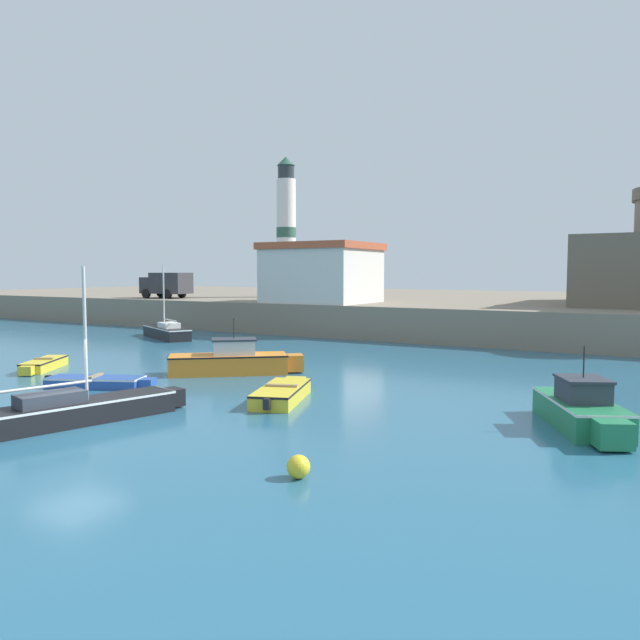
{
  "coord_description": "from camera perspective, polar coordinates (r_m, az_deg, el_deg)",
  "views": [
    {
      "loc": [
        15.34,
        -11.9,
        4.5
      ],
      "look_at": [
        -1.14,
        16.11,
        2.0
      ],
      "focal_mm": 35.0,
      "sensor_mm": 36.0,
      "label": 1
    }
  ],
  "objects": [
    {
      "name": "dinghy_blue_5",
      "position": [
        25.98,
        -19.64,
        -5.31
      ],
      "size": [
        4.24,
        2.62,
        0.49
      ],
      "color": "#284C9E",
      "rests_on": "ground"
    },
    {
      "name": "sailboat_black_2",
      "position": [
        20.05,
        -21.56,
        -7.64
      ],
      "size": [
        2.89,
        6.82,
        4.67
      ],
      "color": "black",
      "rests_on": "ground"
    },
    {
      "name": "sailboat_black_0",
      "position": [
        43.76,
        -13.91,
        -1.02
      ],
      "size": [
        6.12,
        3.88,
        4.96
      ],
      "color": "black",
      "rests_on": "ground"
    },
    {
      "name": "truck_on_quay",
      "position": [
        55.76,
        -13.87,
        3.21
      ],
      "size": [
        4.43,
        2.41,
        2.2
      ],
      "color": "#333338",
      "rests_on": "quay_seawall"
    },
    {
      "name": "dinghy_yellow_4",
      "position": [
        31.56,
        -23.97,
        -3.71
      ],
      "size": [
        2.62,
        3.55,
        0.54
      ],
      "color": "yellow",
      "rests_on": "ground"
    },
    {
      "name": "ground_plane",
      "position": [
        19.93,
        -21.42,
        -8.96
      ],
      "size": [
        200.0,
        200.0,
        0.0
      ],
      "primitive_type": "plane",
      "color": "#28607F"
    },
    {
      "name": "lighthouse",
      "position": [
        56.84,
        -3.1,
        8.27
      ],
      "size": [
        1.77,
        1.77,
        12.57
      ],
      "color": "silver",
      "rests_on": "quay_seawall"
    },
    {
      "name": "quay_seawall",
      "position": [
        58.71,
        15.27,
        0.95
      ],
      "size": [
        120.0,
        40.0,
        2.25
      ],
      "primitive_type": "cube",
      "color": "gray",
      "rests_on": "ground"
    },
    {
      "name": "mooring_buoy",
      "position": [
        13.98,
        -1.99,
        -13.26
      ],
      "size": [
        0.52,
        0.52,
        0.52
      ],
      "primitive_type": "sphere",
      "color": "yellow",
      "rests_on": "ground"
    },
    {
      "name": "dinghy_yellow_6",
      "position": [
        22.06,
        -3.46,
        -6.63
      ],
      "size": [
        2.57,
        4.43,
        0.59
      ],
      "color": "yellow",
      "rests_on": "ground"
    },
    {
      "name": "motorboat_orange_3",
      "position": [
        27.93,
        -7.99,
        -3.71
      ],
      "size": [
        5.37,
        4.77,
        2.47
      ],
      "color": "orange",
      "rests_on": "ground"
    },
    {
      "name": "harbor_shed_near_wharf",
      "position": [
        46.27,
        0.18,
        4.36
      ],
      "size": [
        7.48,
        6.8,
        4.39
      ],
      "color": "silver",
      "rests_on": "quay_seawall"
    },
    {
      "name": "motorboat_green_1",
      "position": [
        19.63,
        22.83,
        -7.56
      ],
      "size": [
        3.27,
        4.82,
        2.39
      ],
      "color": "#237A4C",
      "rests_on": "ground"
    }
  ]
}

